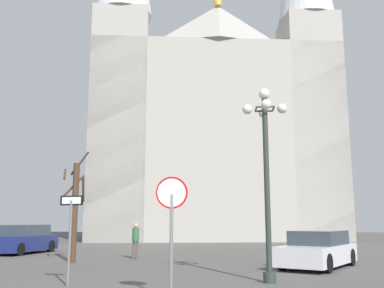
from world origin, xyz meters
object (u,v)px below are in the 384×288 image
cathedral (213,112)px  one_way_arrow_sign (70,228)px  bare_tree (75,208)px  parked_car_far_white (318,250)px  street_lamp (266,160)px  pedestrian_walking (136,237)px  parked_car_near_navy (23,240)px  stop_sign (172,213)px

cathedral → one_way_arrow_sign: cathedral is taller
bare_tree → parked_car_far_white: 9.95m
street_lamp → pedestrian_walking: (-5.37, 7.31, -2.49)m
parked_car_near_navy → parked_car_far_white: (14.21, -5.90, -0.06)m
one_way_arrow_sign → street_lamp: size_ratio=0.42×
one_way_arrow_sign → bare_tree: (-2.21, 6.38, 0.72)m
bare_tree → parked_car_far_white: size_ratio=1.01×
one_way_arrow_sign → parked_car_far_white: bearing=34.7°
bare_tree → parked_car_far_white: bare_tree is taller
stop_sign → cathedral: bearing=90.1°
one_way_arrow_sign → parked_car_near_navy: size_ratio=0.54×
stop_sign → parked_car_far_white: size_ratio=0.58×
bare_tree → parked_car_near_navy: bare_tree is taller
one_way_arrow_sign → bare_tree: bearing=109.1°
one_way_arrow_sign → pedestrian_walking: bearing=90.0°
bare_tree → pedestrian_walking: bearing=42.0°
stop_sign → one_way_arrow_sign: bearing=148.4°
stop_sign → bare_tree: 9.73m
pedestrian_walking → bare_tree: bearing=-138.0°
one_way_arrow_sign → street_lamp: 5.81m
street_lamp → parked_car_near_navy: street_lamp is taller
cathedral → bare_tree: size_ratio=8.61×
street_lamp → parked_car_far_white: bearing=62.4°
pedestrian_walking → parked_car_near_navy: bearing=157.6°
cathedral → street_lamp: size_ratio=7.22×
one_way_arrow_sign → parked_car_far_white: one_way_arrow_sign is taller
stop_sign → parked_car_near_navy: 16.20m
street_lamp → parked_car_near_navy: (-12.04, 10.05, -2.74)m
cathedral → pedestrian_walking: 23.82m
parked_car_far_white → pedestrian_walking: size_ratio=2.93×
stop_sign → parked_car_near_navy: size_ratio=0.61×
stop_sign → pedestrian_walking: 10.68m
one_way_arrow_sign → parked_car_near_navy: one_way_arrow_sign is taller
stop_sign → parked_car_near_navy: stop_sign is taller
parked_car_near_navy → pedestrian_walking: size_ratio=2.75×
street_lamp → pedestrian_walking: size_ratio=3.53×
parked_car_near_navy → parked_car_far_white: size_ratio=0.94×
bare_tree → pedestrian_walking: bare_tree is taller
stop_sign → parked_car_far_white: bearing=57.1°
cathedral → street_lamp: bearing=-85.0°
street_lamp → bare_tree: street_lamp is taller
cathedral → bare_tree: cathedral is taller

